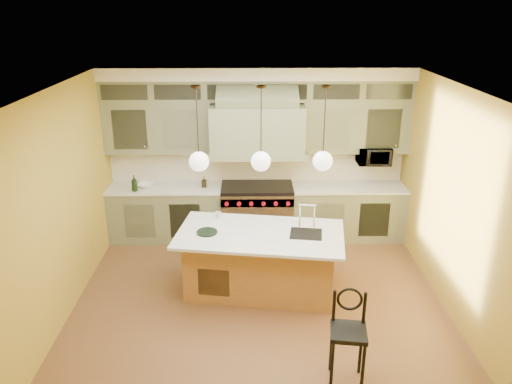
{
  "coord_description": "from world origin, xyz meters",
  "views": [
    {
      "loc": [
        -0.12,
        -5.71,
        3.85
      ],
      "look_at": [
        -0.04,
        0.7,
        1.4
      ],
      "focal_mm": 35.0,
      "sensor_mm": 36.0,
      "label": 1
    }
  ],
  "objects_px": {
    "kitchen_island": "(261,260)",
    "range": "(257,212)",
    "counter_stool": "(348,333)",
    "microwave": "(374,155)"
  },
  "relations": [
    {
      "from": "counter_stool",
      "to": "microwave",
      "type": "relative_size",
      "value": 1.97
    },
    {
      "from": "range",
      "to": "counter_stool",
      "type": "height_order",
      "value": "counter_stool"
    },
    {
      "from": "kitchen_island",
      "to": "microwave",
      "type": "relative_size",
      "value": 4.42
    },
    {
      "from": "kitchen_island",
      "to": "microwave",
      "type": "xyz_separation_m",
      "value": [
        1.92,
        1.8,
        0.98
      ]
    },
    {
      "from": "range",
      "to": "microwave",
      "type": "bearing_deg",
      "value": 3.12
    },
    {
      "from": "counter_stool",
      "to": "kitchen_island",
      "type": "bearing_deg",
      "value": 123.47
    },
    {
      "from": "kitchen_island",
      "to": "range",
      "type": "bearing_deg",
      "value": 99.34
    },
    {
      "from": "range",
      "to": "microwave",
      "type": "relative_size",
      "value": 2.21
    },
    {
      "from": "counter_stool",
      "to": "microwave",
      "type": "xyz_separation_m",
      "value": [
        1.05,
        3.62,
        0.85
      ]
    },
    {
      "from": "range",
      "to": "counter_stool",
      "type": "relative_size",
      "value": 1.12
    }
  ]
}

